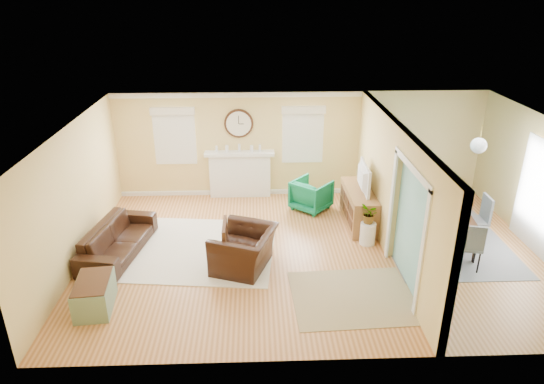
# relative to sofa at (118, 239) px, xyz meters

# --- Properties ---
(floor) EXTENTS (9.00, 9.00, 0.00)m
(floor) POSITION_rel_sofa_xyz_m (3.85, -0.13, -0.31)
(floor) COLOR #A25E2C
(floor) RESTS_ON ground
(wall_back) EXTENTS (9.00, 0.02, 2.60)m
(wall_back) POSITION_rel_sofa_xyz_m (3.85, 2.87, 0.99)
(wall_back) COLOR #DDC36D
(wall_back) RESTS_ON ground
(wall_front) EXTENTS (9.00, 0.02, 2.60)m
(wall_front) POSITION_rel_sofa_xyz_m (3.85, -3.13, 0.99)
(wall_front) COLOR #DDC36D
(wall_front) RESTS_ON ground
(wall_left) EXTENTS (0.02, 6.00, 2.60)m
(wall_left) POSITION_rel_sofa_xyz_m (-0.65, -0.13, 0.99)
(wall_left) COLOR #DDC36D
(wall_left) RESTS_ON ground
(ceiling) EXTENTS (9.00, 6.00, 0.02)m
(ceiling) POSITION_rel_sofa_xyz_m (3.85, -0.13, 2.29)
(ceiling) COLOR white
(ceiling) RESTS_ON wall_back
(partition) EXTENTS (0.17, 6.00, 2.60)m
(partition) POSITION_rel_sofa_xyz_m (5.36, 0.15, 1.05)
(partition) COLOR #DDC36D
(partition) RESTS_ON ground
(fireplace) EXTENTS (1.70, 0.30, 1.17)m
(fireplace) POSITION_rel_sofa_xyz_m (2.35, 2.75, 0.29)
(fireplace) COLOR white
(fireplace) RESTS_ON ground
(wall_clock) EXTENTS (0.70, 0.07, 0.70)m
(wall_clock) POSITION_rel_sofa_xyz_m (2.35, 2.84, 1.54)
(wall_clock) COLOR #452715
(wall_clock) RESTS_ON wall_back
(window_left) EXTENTS (1.05, 0.13, 1.42)m
(window_left) POSITION_rel_sofa_xyz_m (0.80, 2.83, 1.35)
(window_left) COLOR white
(window_left) RESTS_ON wall_back
(window_right) EXTENTS (1.05, 0.13, 1.42)m
(window_right) POSITION_rel_sofa_xyz_m (3.90, 2.83, 1.35)
(window_right) COLOR white
(window_right) RESTS_ON wall_back
(french_doors) EXTENTS (0.06, 1.70, 2.20)m
(french_doors) POSITION_rel_sofa_xyz_m (8.30, -0.13, 0.79)
(french_doors) COLOR white
(french_doors) RESTS_ON ground
(pendant) EXTENTS (0.30, 0.30, 0.55)m
(pendant) POSITION_rel_sofa_xyz_m (6.85, -0.13, 1.89)
(pendant) COLOR gold
(pendant) RESTS_ON ceiling
(rug_cream) EXTENTS (3.28, 2.92, 0.02)m
(rug_cream) POSITION_rel_sofa_xyz_m (1.55, 0.09, -0.30)
(rug_cream) COLOR beige
(rug_cream) RESTS_ON floor
(rug_jute) EXTENTS (2.14, 1.78, 0.01)m
(rug_jute) POSITION_rel_sofa_xyz_m (4.37, -1.65, -0.31)
(rug_jute) COLOR tan
(rug_jute) RESTS_ON floor
(rug_grey) EXTENTS (2.47, 3.09, 0.01)m
(rug_grey) POSITION_rel_sofa_xyz_m (6.62, 0.26, -0.31)
(rug_grey) COLOR slate
(rug_grey) RESTS_ON floor
(sofa) EXTENTS (1.19, 2.25, 0.62)m
(sofa) POSITION_rel_sofa_xyz_m (0.00, 0.00, 0.00)
(sofa) COLOR black
(sofa) RESTS_ON floor
(eames_chair) EXTENTS (1.37, 1.46, 0.76)m
(eames_chair) POSITION_rel_sofa_xyz_m (2.50, -0.61, 0.07)
(eames_chair) COLOR black
(eames_chair) RESTS_ON floor
(green_chair) EXTENTS (1.12, 1.12, 0.73)m
(green_chair) POSITION_rel_sofa_xyz_m (4.04, 1.90, 0.05)
(green_chair) COLOR #156946
(green_chair) RESTS_ON floor
(trunk) EXTENTS (0.64, 0.95, 0.52)m
(trunk) POSITION_rel_sofa_xyz_m (0.06, -1.77, -0.05)
(trunk) COLOR gray
(trunk) RESTS_ON floor
(credenza) EXTENTS (0.56, 1.64, 0.80)m
(credenza) POSITION_rel_sofa_xyz_m (5.00, 1.12, 0.09)
(credenza) COLOR olive
(credenza) RESTS_ON floor
(tv) EXTENTS (0.18, 1.05, 0.60)m
(tv) POSITION_rel_sofa_xyz_m (4.99, 1.12, 0.79)
(tv) COLOR black
(tv) RESTS_ON credenza
(garden_stool) EXTENTS (0.32, 0.32, 0.47)m
(garden_stool) POSITION_rel_sofa_xyz_m (5.02, 0.19, -0.08)
(garden_stool) COLOR white
(garden_stool) RESTS_ON floor
(potted_plant) EXTENTS (0.36, 0.41, 0.43)m
(potted_plant) POSITION_rel_sofa_xyz_m (5.02, 0.19, 0.37)
(potted_plant) COLOR #337F33
(potted_plant) RESTS_ON garden_stool
(dining_table) EXTENTS (1.23, 1.93, 0.64)m
(dining_table) POSITION_rel_sofa_xyz_m (6.62, 0.26, 0.01)
(dining_table) COLOR #452715
(dining_table) RESTS_ON floor
(dining_chair_n) EXTENTS (0.43, 0.43, 0.96)m
(dining_chair_n) POSITION_rel_sofa_xyz_m (6.53, 1.27, 0.25)
(dining_chair_n) COLOR slate
(dining_chair_n) RESTS_ON floor
(dining_chair_s) EXTENTS (0.51, 0.51, 0.96)m
(dining_chair_s) POSITION_rel_sofa_xyz_m (6.68, -0.78, 0.26)
(dining_chair_s) COLOR slate
(dining_chair_s) RESTS_ON floor
(dining_chair_w) EXTENTS (0.53, 0.53, 1.00)m
(dining_chair_w) POSITION_rel_sofa_xyz_m (5.97, 0.19, 0.28)
(dining_chair_w) COLOR white
(dining_chair_w) RESTS_ON floor
(dining_chair_e) EXTENTS (0.47, 0.47, 1.02)m
(dining_chair_e) POSITION_rel_sofa_xyz_m (7.21, 0.19, 0.29)
(dining_chair_e) COLOR slate
(dining_chair_e) RESTS_ON floor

